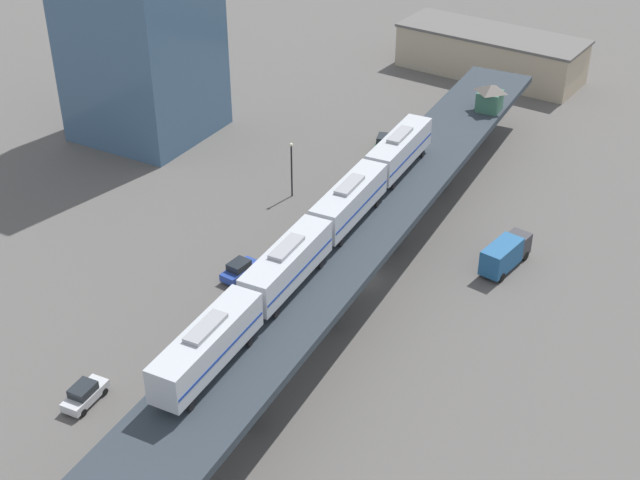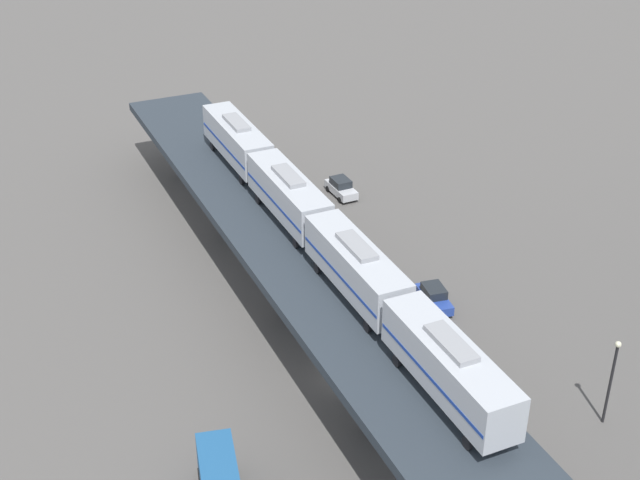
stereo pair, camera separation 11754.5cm
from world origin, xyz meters
TOP-DOWN VIEW (x-y plane):
  - ground_plane at (0.00, 0.00)m, footprint 400.00×400.00m
  - elevated_viaduct at (0.01, -0.15)m, footprint 12.43×92.28m
  - subway_train at (-1.10, -6.80)m, footprint 5.01×49.87m
  - signal_hut at (0.98, 32.35)m, footprint 3.36×3.36m
  - street_car_blue at (-11.08, -5.85)m, footprint 2.31×4.57m
  - street_car_green at (-11.38, 28.38)m, footprint 2.96×4.73m
  - street_car_silver at (-11.94, -27.98)m, footprint 2.18×4.51m
  - delivery_truck at (11.92, 9.16)m, footprint 3.43×7.48m
  - street_lamp at (-15.26, 11.50)m, footprint 0.44×0.44m
  - warehouse_building at (-8.67, 60.19)m, footprint 29.32×12.56m
  - office_tower at (-41.43, 17.63)m, footprint 16.00×16.00m

SIDE VIEW (x-z plane):
  - ground_plane at x=0.00m, z-range 0.00..0.00m
  - street_car_blue at x=-11.08m, z-range -0.01..1.88m
  - street_car_green at x=-11.38m, z-range -0.01..1.88m
  - street_car_silver at x=-11.94m, z-range -0.01..1.88m
  - delivery_truck at x=11.92m, z-range 0.16..3.36m
  - warehouse_building at x=-8.67m, z-range 0.01..6.81m
  - street_lamp at x=-15.26m, z-range 0.64..7.58m
  - elevated_viaduct at x=0.01m, z-range 2.38..8.95m
  - signal_hut at x=0.98m, z-range 6.67..10.07m
  - subway_train at x=-1.10m, z-range 6.89..11.34m
  - office_tower at x=-41.43m, z-range 0.00..36.00m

